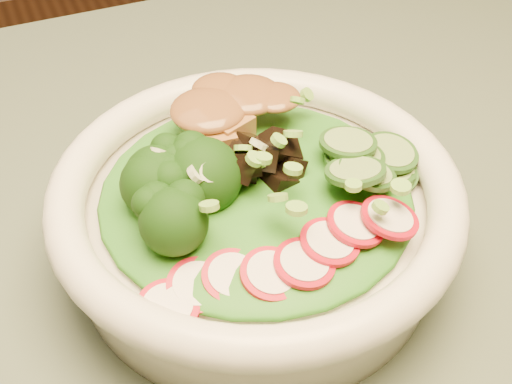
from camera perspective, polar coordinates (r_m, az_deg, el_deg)
name	(u,v)px	position (r m, az deg, el deg)	size (l,w,h in m)	color
dining_table	(392,361)	(0.56, 10.79, -13.15)	(1.20, 0.80, 0.75)	black
salad_bowl	(256,215)	(0.43, 0.00, -1.83)	(0.25, 0.25, 0.07)	white
lettuce_bed	(256,191)	(0.42, 0.00, 0.10)	(0.19, 0.19, 0.02)	#185912
broccoli_florets	(160,198)	(0.40, -7.67, -0.46)	(0.07, 0.06, 0.04)	black
radish_slices	(300,258)	(0.38, 3.51, -5.30)	(0.10, 0.04, 0.02)	#AD0D1E
cucumber_slices	(350,157)	(0.43, 7.55, 2.83)	(0.06, 0.06, 0.03)	#86A35A
mushroom_heap	(250,163)	(0.42, -0.51, 2.31)	(0.06, 0.06, 0.04)	black
tofu_cubes	(228,121)	(0.46, -2.29, 5.73)	(0.08, 0.05, 0.03)	#915A30
peanut_sauce	(227,105)	(0.45, -2.33, 6.95)	(0.06, 0.05, 0.01)	brown
scallion_garnish	(256,163)	(0.41, 0.00, 2.34)	(0.18, 0.18, 0.02)	#77B740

